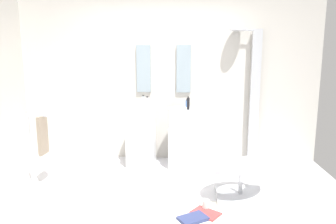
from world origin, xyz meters
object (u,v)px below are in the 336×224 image
object	(u,v)px
soap_bottle_white	(147,102)
lounge_chair	(241,170)
magazine_navy	(193,218)
soap_bottle_blue	(187,104)
coffee_mug	(206,204)
pedestal_sink_left	(141,136)
soap_bottle_black	(188,104)
pedestal_sink_right	(182,136)
magazine_red	(206,213)
soap_bottle_clear	(143,101)
shower_column	(254,94)
towel_rack	(41,137)

from	to	relation	value
soap_bottle_white	lounge_chair	bearing A→B (deg)	-42.49
magazine_navy	soap_bottle_blue	size ratio (longest dim) A/B	2.37
coffee_mug	soap_bottle_blue	size ratio (longest dim) A/B	0.83
pedestal_sink_left	soap_bottle_black	bearing A→B (deg)	-10.38
pedestal_sink_right	magazine_red	xyz separation A→B (m)	(0.29, -1.49, -0.44)
pedestal_sink_right	soap_bottle_clear	world-z (taller)	soap_bottle_clear
pedestal_sink_left	soap_bottle_black	world-z (taller)	soap_bottle_black
pedestal_sink_right	soap_bottle_blue	distance (m)	0.50
magazine_red	soap_bottle_white	world-z (taller)	soap_bottle_white
magazine_red	pedestal_sink_right	bearing A→B (deg)	135.38
coffee_mug	soap_bottle_black	distance (m)	1.56
shower_column	towel_rack	xyz separation A→B (m)	(-2.87, -1.11, -0.45)
shower_column	soap_bottle_white	distance (m)	1.64
pedestal_sink_right	soap_bottle_white	world-z (taller)	soap_bottle_white
magazine_red	lounge_chair	bearing A→B (deg)	79.89
soap_bottle_clear	towel_rack	bearing A→B (deg)	-141.78
shower_column	soap_bottle_blue	bearing A→B (deg)	-170.10
soap_bottle_black	towel_rack	bearing A→B (deg)	-159.61
soap_bottle_black	pedestal_sink_right	bearing A→B (deg)	122.41
towel_rack	coffee_mug	world-z (taller)	towel_rack
soap_bottle_clear	pedestal_sink_left	bearing A→B (deg)	-103.76
towel_rack	soap_bottle_blue	size ratio (longest dim) A/B	7.88
coffee_mug	soap_bottle_blue	distance (m)	1.74
shower_column	magazine_red	size ratio (longest dim) A/B	7.18
soap_bottle_white	soap_bottle_blue	bearing A→B (deg)	2.73
pedestal_sink_right	coffee_mug	bearing A→B (deg)	-77.87
soap_bottle_black	soap_bottle_white	size ratio (longest dim) A/B	1.18
towel_rack	magazine_red	xyz separation A→B (m)	(2.08, -0.67, -0.61)
magazine_red	coffee_mug	world-z (taller)	coffee_mug
pedestal_sink_right	towel_rack	bearing A→B (deg)	-155.20
magazine_red	soap_bottle_white	xyz separation A→B (m)	(-0.83, 1.57, 0.95)
soap_bottle_blue	pedestal_sink_left	bearing A→B (deg)	-171.19
shower_column	towel_rack	world-z (taller)	shower_column
coffee_mug	soap_bottle_black	world-z (taller)	soap_bottle_black
magazine_red	towel_rack	bearing A→B (deg)	-163.46
pedestal_sink_left	lounge_chair	bearing A→B (deg)	-38.42
magazine_red	soap_bottle_blue	distance (m)	1.86
magazine_navy	towel_rack	bearing A→B (deg)	124.06
towel_rack	pedestal_sink_right	bearing A→B (deg)	24.80
magazine_red	pedestal_sink_left	bearing A→B (deg)	156.03
pedestal_sink_left	soap_bottle_blue	size ratio (longest dim) A/B	8.22
shower_column	coffee_mug	bearing A→B (deg)	-115.28
shower_column	lounge_chair	distance (m)	1.58
magazine_red	soap_bottle_black	distance (m)	1.68
pedestal_sink_right	magazine_red	world-z (taller)	pedestal_sink_right
lounge_chair	towel_rack	size ratio (longest dim) A/B	1.15
pedestal_sink_right	coffee_mug	size ratio (longest dim) A/B	9.89
magazine_navy	pedestal_sink_left	bearing A→B (deg)	82.29
pedestal_sink_left	shower_column	xyz separation A→B (m)	(1.71, 0.29, 0.62)
shower_column	towel_rack	distance (m)	3.11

